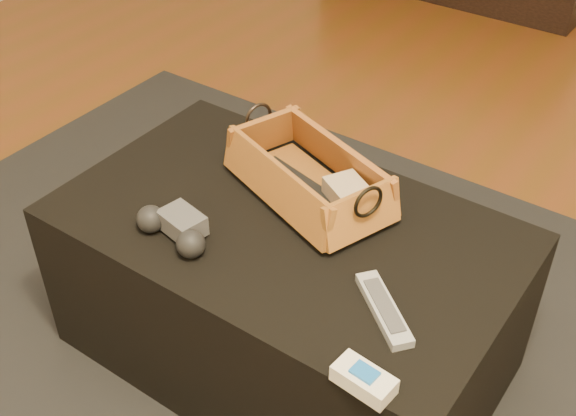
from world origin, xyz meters
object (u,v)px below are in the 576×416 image
Objects in this scene: silver_remote at (384,309)px; cream_gadget at (364,379)px; ottoman at (286,292)px; wicker_basket at (308,178)px; tv_remote at (298,184)px; game_controller at (175,228)px.

silver_remote is 1.59× the size of cream_gadget.
wicker_basket reaches higher than ottoman.
cream_gadget is (0.06, -0.17, 0.01)m from silver_remote.
silver_remote is (0.34, -0.22, -0.02)m from tv_remote.
silver_remote is at bearing 108.29° from cream_gadget.
game_controller is (-0.14, -0.29, -0.02)m from wicker_basket.
wicker_basket is at bearing 30.87° from tv_remote.
cream_gadget is at bearing -11.45° from game_controller.
wicker_basket is at bearing 133.78° from cream_gadget.
wicker_basket is 0.32m from game_controller.
tv_remote is 0.03m from wicker_basket.
cream_gadget reaches higher than silver_remote.
game_controller is at bearing -172.01° from silver_remote.
ottoman is 0.51m from cream_gadget.
ottoman is at bearing 159.51° from silver_remote.
tv_remote is at bearing -163.03° from wicker_basket.
tv_remote is 0.48× the size of wicker_basket.
game_controller is 1.07× the size of silver_remote.
cream_gadget is (0.40, -0.38, -0.01)m from tv_remote.
game_controller is 0.46m from silver_remote.
tv_remote is 1.13× the size of game_controller.
ottoman is 4.70× the size of tv_remote.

